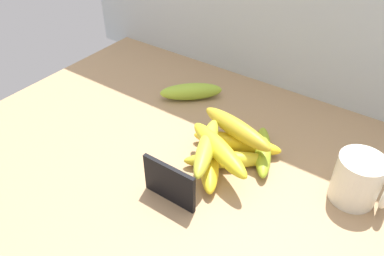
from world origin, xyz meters
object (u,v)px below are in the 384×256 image
Objects in this scene: banana_1 at (263,151)px; banana_5 at (207,147)px; banana_4 at (191,92)px; banana_6 at (237,128)px; coffee_mug at (359,180)px; banana_0 at (237,143)px; banana_2 at (209,163)px; chalkboard_sign at (170,184)px; banana_7 at (219,149)px; banana_3 at (227,160)px.

banana_1 is 0.89× the size of banana_5.
banana_4 is 22.18cm from banana_6.
coffee_mug is 0.54× the size of banana_6.
banana_0 is 8.63cm from banana_2.
chalkboard_sign is 0.67× the size of banana_2.
banana_6 is (2.76, 19.11, 1.87)cm from chalkboard_sign.
banana_6 reaches higher than banana_2.
coffee_mug is 0.63× the size of banana_4.
banana_7 reaches higher than banana_2.
chalkboard_sign is 14.38cm from banana_3.
banana_3 is at bearing -165.49° from coffee_mug.
banana_6 reaches higher than banana_5.
banana_0 is 5.64cm from banana_3.
banana_7 is (2.34, 0.73, 0.16)cm from banana_5.
banana_5 is at bearing 85.62° from chalkboard_sign.
coffee_mug is 45.13cm from banana_4.
banana_5 is at bearing 171.50° from banana_2.
banana_2 is at bearing -8.50° from banana_5.
chalkboard_sign is at bearing -98.20° from banana_6.
banana_4 is 0.87× the size of banana_7.
banana_3 is at bearing -76.77° from banana_6.
banana_0 is at bearing -169.64° from banana_1.
coffee_mug is 19.10cm from banana_1.
banana_2 is at bearing -149.22° from banana_7.
banana_6 is at bearing 76.96° from banana_5.
banana_5 is at bearing -161.53° from coffee_mug.
coffee_mug is 0.56× the size of banana_3.
coffee_mug is at bearing 14.51° from banana_3.
banana_0 is 3.83cm from banana_6.
coffee_mug is at bearing -12.99° from banana_4.
chalkboard_sign reaches higher than banana_7.
banana_4 reaches higher than banana_1.
coffee_mug is 24.85cm from banana_6.
banana_7 is at bearing 30.78° from banana_2.
banana_3 is at bearing 67.42° from banana_7.
banana_2 is 0.93× the size of banana_3.
banana_6 is (-5.98, -1.11, 4.04)cm from banana_1.
banana_3 is (-23.54, -6.09, -3.04)cm from coffee_mug.
banana_1 is at bearing 50.04° from banana_5.
chalkboard_sign reaches higher than banana_2.
chalkboard_sign is at bearing -61.33° from banana_4.
banana_5 is (-7.90, -9.43, 3.85)cm from banana_1.
banana_0 is 8.55cm from banana_7.
banana_1 is 26.84cm from banana_4.
coffee_mug is at bearing 1.41° from banana_6.
banana_5 is (0.83, 10.78, 1.67)cm from chalkboard_sign.
banana_1 is 11.08cm from banana_7.
banana_5 is 0.97× the size of banana_7.
banana_3 is (2.33, 2.98, -0.19)cm from banana_2.
coffee_mug is 24.70cm from banana_0.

